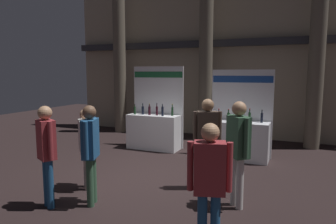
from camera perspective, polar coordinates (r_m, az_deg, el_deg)
ground_plane at (r=7.19m, az=-2.83°, el=-11.45°), size 24.00×24.00×0.00m
hall_colonnade at (r=11.37m, az=7.95°, el=10.53°), size 11.05×1.18×6.03m
exhibitor_booth_0 at (r=9.40m, az=-2.56°, el=-2.98°), size 1.65×0.66×2.49m
exhibitor_booth_1 at (r=8.47m, az=12.92°, el=-4.43°), size 1.64×0.66×2.39m
trash_bin at (r=7.20m, az=9.81°, el=-8.88°), size 0.33×0.33×0.64m
visitor_0 at (r=5.65m, az=-21.48°, el=-6.20°), size 0.44×0.35×1.76m
visitor_1 at (r=3.93m, az=7.66°, el=-11.94°), size 0.54×0.34×1.71m
visitor_2 at (r=5.38m, az=12.82°, el=-5.76°), size 0.45×0.45×1.84m
visitor_3 at (r=6.33m, az=-14.86°, el=-5.21°), size 0.48×0.48×1.61m
visitor_4 at (r=5.53m, az=-14.11°, el=-6.09°), size 0.35×0.55×1.76m
visitor_5 at (r=6.13m, az=7.27°, el=-4.26°), size 0.52×0.37×1.80m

